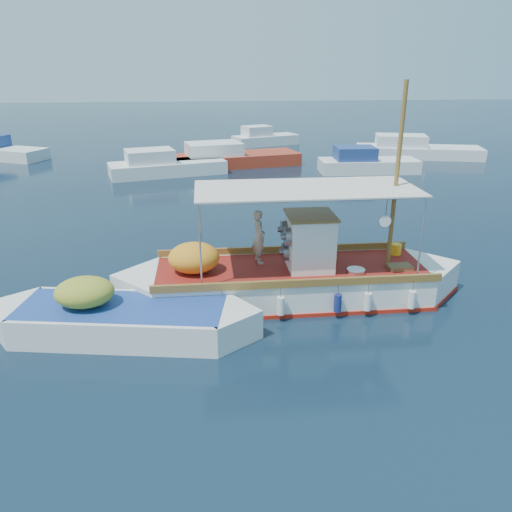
{
  "coord_description": "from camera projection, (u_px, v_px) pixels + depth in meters",
  "views": [
    {
      "loc": [
        -2.67,
        -12.72,
        6.52
      ],
      "look_at": [
        -1.42,
        0.0,
        1.54
      ],
      "focal_mm": 35.0,
      "sensor_mm": 36.0,
      "label": 1
    }
  ],
  "objects": [
    {
      "name": "ground",
      "position": [
        305.0,
        304.0,
        14.41
      ],
      "size": [
        160.0,
        160.0,
        0.0
      ],
      "primitive_type": "plane",
      "color": "black",
      "rests_on": "ground"
    },
    {
      "name": "fishing_caique",
      "position": [
        289.0,
        280.0,
        14.63
      ],
      "size": [
        10.35,
        2.94,
        6.31
      ],
      "rotation": [
        0.0,
        0.0,
        0.01
      ],
      "color": "white",
      "rests_on": "ground"
    },
    {
      "name": "dinghy",
      "position": [
        120.0,
        321.0,
        12.7
      ],
      "size": [
        7.08,
        2.83,
        1.75
      ],
      "rotation": [
        0.0,
        0.0,
        -0.16
      ],
      "color": "white",
      "rests_on": "ground"
    },
    {
      "name": "bg_boat_nw",
      "position": [
        164.0,
        167.0,
        30.7
      ],
      "size": [
        7.39,
        4.17,
        1.8
      ],
      "rotation": [
        0.0,
        0.0,
        0.27
      ],
      "color": "silver",
      "rests_on": "ground"
    },
    {
      "name": "bg_boat_n",
      "position": [
        229.0,
        159.0,
        33.31
      ],
      "size": [
        9.17,
        4.64,
        1.8
      ],
      "rotation": [
        0.0,
        0.0,
        0.22
      ],
      "color": "#A32F1B",
      "rests_on": "ground"
    },
    {
      "name": "bg_boat_ne",
      "position": [
        365.0,
        164.0,
        31.47
      ],
      "size": [
        6.19,
        2.39,
        1.8
      ],
      "rotation": [
        0.0,
        0.0,
        -0.03
      ],
      "color": "silver",
      "rests_on": "ground"
    },
    {
      "name": "bg_boat_e",
      "position": [
        415.0,
        151.0,
        36.32
      ],
      "size": [
        9.17,
        4.61,
        1.8
      ],
      "rotation": [
        0.0,
        0.0,
        -0.24
      ],
      "color": "silver",
      "rests_on": "ground"
    },
    {
      "name": "bg_boat_far_n",
      "position": [
        264.0,
        139.0,
        41.73
      ],
      "size": [
        5.81,
        3.82,
        1.8
      ],
      "rotation": [
        0.0,
        0.0,
        0.37
      ],
      "color": "silver",
      "rests_on": "ground"
    }
  ]
}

